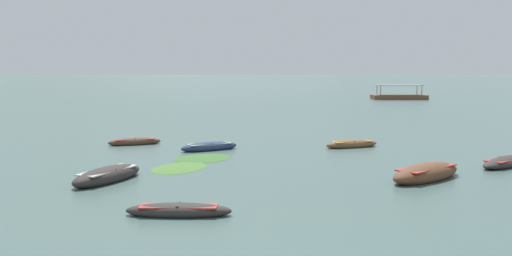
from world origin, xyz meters
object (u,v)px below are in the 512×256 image
Objects in this scene: rowboat_7 at (507,162)px; rowboat_0 at (426,173)px; rowboat_6 at (209,147)px; rowboat_4 at (179,210)px; rowboat_3 at (352,144)px; ferry_0 at (399,97)px; rowboat_1 at (108,175)px; rowboat_5 at (135,142)px.

rowboat_0 is at bearing -143.83° from rowboat_7.
rowboat_7 is at bearing 36.17° from rowboat_0.
rowboat_4 is at bearing -86.14° from rowboat_6.
rowboat_3 reaches higher than rowboat_7.
ferry_0 reaches higher than rowboat_6.
rowboat_1 is 15.25m from rowboat_3.
rowboat_7 is (19.76, -6.34, 0.00)m from rowboat_5.
rowboat_3 is at bearing -2.20° from rowboat_5.
rowboat_1 is 1.24× the size of rowboat_5.
rowboat_3 reaches higher than rowboat_5.
ferry_0 is at bearing 82.28° from rowboat_7.
rowboat_5 reaches higher than rowboat_4.
rowboat_1 reaches higher than rowboat_3.
ferry_0 is at bearing 67.98° from rowboat_6.
rowboat_7 is (13.94, 9.47, 0.02)m from rowboat_4.
rowboat_0 is 1.22× the size of rowboat_4.
rowboat_6 is 0.39× the size of ferry_0.
rowboat_5 is 20.75m from rowboat_7.
rowboat_4 is at bearing -145.81° from rowboat_7.
rowboat_6 is 0.90× the size of rowboat_7.
rowboat_0 is 1.24× the size of rowboat_5.
rowboat_4 is 0.96× the size of rowboat_6.
ferry_0 reaches higher than rowboat_5.
rowboat_6 is at bearing -112.02° from ferry_0.
rowboat_5 is at bearing 100.07° from rowboat_1.
rowboat_3 is 1.06× the size of rowboat_5.
rowboat_1 is at bearing 127.94° from rowboat_4.
rowboat_6 is (4.90, -2.05, 0.02)m from rowboat_5.
rowboat_5 is at bearing 177.80° from rowboat_3.
rowboat_0 is 9.48m from rowboat_3.
rowboat_3 is 1.05× the size of rowboat_4.
rowboat_1 reaches higher than rowboat_7.
rowboat_7 is (14.86, -4.29, -0.01)m from rowboat_6.
rowboat_0 is 0.46× the size of ferry_0.
rowboat_5 is (-5.83, 15.81, 0.02)m from rowboat_4.
rowboat_4 is 1.01× the size of rowboat_5.
rowboat_1 is at bearing -111.60° from ferry_0.
rowboat_7 is at bearing -41.52° from rowboat_3.
rowboat_4 is 13.79m from rowboat_6.
rowboat_3 is at bearing 10.57° from rowboat_6.
rowboat_6 is at bearing -169.43° from rowboat_3.
rowboat_0 reaches higher than rowboat_5.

